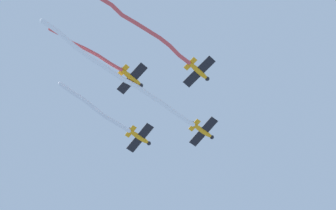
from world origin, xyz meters
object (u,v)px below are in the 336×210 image
object	(u,v)px
airplane_left_wing	(140,137)
airplane_right_wing	(199,71)
airplane_lead	(203,131)
airplane_slot	(132,78)

from	to	relation	value
airplane_left_wing	airplane_right_wing	world-z (taller)	airplane_right_wing
airplane_lead	airplane_slot	distance (m)	17.23
airplane_lead	airplane_slot	size ratio (longest dim) A/B	1.01
airplane_left_wing	airplane_slot	bearing A→B (deg)	-132.15
airplane_left_wing	airplane_slot	world-z (taller)	airplane_slot
airplane_slot	airplane_right_wing	bearing A→B (deg)	-46.83
airplane_left_wing	airplane_slot	size ratio (longest dim) A/B	1.01
airplane_slot	airplane_lead	bearing A→B (deg)	-1.86
airplane_right_wing	airplane_slot	distance (m)	12.19
airplane_right_wing	airplane_slot	bearing A→B (deg)	132.14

